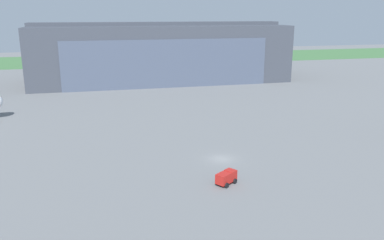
{
  "coord_description": "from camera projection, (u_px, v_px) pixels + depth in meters",
  "views": [
    {
      "loc": [
        -21.3,
        -64.01,
        25.61
      ],
      "look_at": [
        -1.46,
        16.26,
        3.1
      ],
      "focal_mm": 37.14,
      "sensor_mm": 36.0,
      "label": 1
    }
  ],
  "objects": [
    {
      "name": "ground_plane",
      "position": [
        221.0,
        159.0,
        71.62
      ],
      "size": [
        440.0,
        440.0,
        0.0
      ],
      "primitive_type": "plane",
      "color": "slate"
    },
    {
      "name": "grass_field_strip",
      "position": [
        133.0,
        59.0,
        223.21
      ],
      "size": [
        440.0,
        56.0,
        0.08
      ],
      "primitive_type": "cube",
      "color": "#3E6B3D",
      "rests_on": "ground_plane"
    },
    {
      "name": "maintenance_hangar",
      "position": [
        160.0,
        53.0,
        152.71
      ],
      "size": [
        94.14,
        35.24,
        22.04
      ],
      "color": "#383D47",
      "rests_on": "ground_plane"
    },
    {
      "name": "ops_van",
      "position": [
        226.0,
        177.0,
        60.86
      ],
      "size": [
        3.83,
        3.37,
        2.0
      ],
      "color": "#AD1E19",
      "rests_on": "ground_plane"
    }
  ]
}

